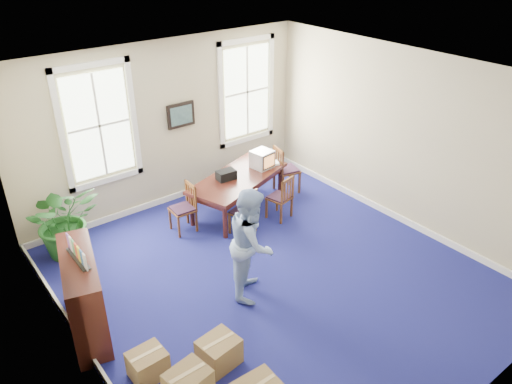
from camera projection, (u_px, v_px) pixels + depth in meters
floor at (274, 276)px, 7.98m from camera, size 6.50×6.50×0.00m
ceiling at (278, 79)px, 6.46m from camera, size 6.50×6.50×0.00m
wall_back at (166, 125)px, 9.48m from camera, size 6.50×0.00×6.50m
wall_front at (485, 309)px, 4.96m from camera, size 6.50×0.00×6.50m
wall_left at (71, 265)px, 5.60m from camera, size 0.00×6.50×6.50m
wall_right at (406, 140)px, 8.84m from camera, size 0.00×6.50×6.50m
baseboard_back at (174, 197)px, 10.19m from camera, size 6.00×0.04×0.12m
baseboard_left at (95, 362)px, 6.35m from camera, size 0.04×6.50×0.12m
baseboard_right at (393, 215)px, 9.56m from camera, size 0.04×6.50×0.12m
window_left at (99, 126)px, 8.62m from camera, size 1.40×0.12×2.20m
window_right at (247, 92)px, 10.35m from camera, size 1.40×0.12×2.20m
wall_picture at (181, 115)px, 9.53m from camera, size 0.58×0.06×0.48m
conference_table at (238, 193)px, 9.69m from camera, size 2.31×1.59×0.72m
crt_tv at (262, 159)px, 9.81m from camera, size 0.44×0.47×0.35m
game_console at (275, 163)px, 10.00m from camera, size 0.21×0.23×0.05m
equipment_bag at (226, 175)px, 9.38m from camera, size 0.37×0.26×0.18m
chair_near_left at (242, 211)px, 8.92m from camera, size 0.49×0.49×0.88m
chair_near_right at (279, 197)px, 9.39m from camera, size 0.48×0.48×0.88m
chair_end_left at (182, 209)px, 8.97m from camera, size 0.43×0.43×0.91m
chair_end_right at (287, 169)px, 10.30m from camera, size 0.54×0.54×1.01m
man at (252, 243)px, 7.28m from camera, size 1.07×1.07×1.74m
credenza at (84, 293)px, 6.71m from camera, size 0.81×1.58×1.19m
brochure_rack at (76, 248)px, 6.38m from camera, size 0.16×0.60×0.26m
potted_plant at (64, 220)px, 8.26m from camera, size 1.23×1.09×1.30m
cardboard_boxes at (199, 381)px, 5.69m from camera, size 1.41×1.41×0.76m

